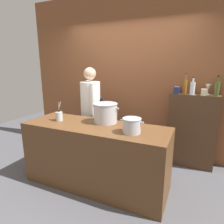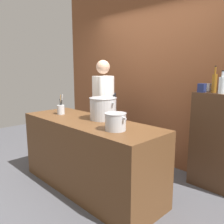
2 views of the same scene
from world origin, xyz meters
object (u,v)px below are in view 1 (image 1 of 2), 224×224
at_px(stockpot_large, 105,113).
at_px(wine_bottle_amber, 185,86).
at_px(utensil_crock, 59,116).
at_px(wine_bottle_olive, 217,88).
at_px(wine_bottle_clear, 193,88).
at_px(spice_tin_cream, 204,92).
at_px(wine_bottle_green, 217,88).
at_px(spice_tin_navy, 177,90).
at_px(spice_tin_silver, 177,89).
at_px(chef, 91,108).
at_px(stockpot_small, 132,126).
at_px(wine_glass_short, 208,87).

bearing_deg(stockpot_large, wine_bottle_amber, 45.79).
bearing_deg(utensil_crock, wine_bottle_olive, 28.11).
height_order(wine_bottle_amber, wine_bottle_clear, wine_bottle_amber).
bearing_deg(stockpot_large, utensil_crock, -163.26).
bearing_deg(spice_tin_cream, utensil_crock, -150.04).
bearing_deg(spice_tin_cream, wine_bottle_olive, 3.63).
relative_size(wine_bottle_green, spice_tin_navy, 2.72).
relative_size(wine_bottle_amber, spice_tin_silver, 3.24).
xyz_separation_m(chef, spice_tin_navy, (1.37, 0.43, 0.33)).
relative_size(stockpot_small, spice_tin_navy, 2.64).
bearing_deg(wine_bottle_clear, chef, -164.85).
bearing_deg(wine_bottle_olive, spice_tin_silver, 161.65).
distance_m(stockpot_large, utensil_crock, 0.70).
height_order(wine_bottle_green, wine_bottle_olive, wine_bottle_green).
relative_size(wine_bottle_green, spice_tin_cream, 3.01).
relative_size(stockpot_large, wine_bottle_clear, 1.47).
distance_m(chef, wine_bottle_clear, 1.70).
bearing_deg(wine_bottle_clear, spice_tin_navy, -178.15).
distance_m(wine_bottle_clear, wine_glass_short, 0.25).
bearing_deg(wine_bottle_green, utensil_crock, -147.94).
bearing_deg(wine_glass_short, wine_bottle_clear, -152.82).
distance_m(chef, wine_glass_short, 1.95).
bearing_deg(wine_bottle_clear, spice_tin_silver, 142.37).
distance_m(stockpot_large, spice_tin_navy, 1.27).
bearing_deg(wine_glass_short, spice_tin_cream, -112.40).
height_order(utensil_crock, spice_tin_navy, spice_tin_navy).
bearing_deg(wine_bottle_olive, wine_bottle_clear, 179.41).
xyz_separation_m(wine_bottle_green, spice_tin_silver, (-0.60, -0.00, -0.06)).
bearing_deg(stockpot_large, wine_bottle_clear, 40.36).
bearing_deg(wine_glass_short, wine_bottle_green, 32.10).
xyz_separation_m(stockpot_large, utensil_crock, (-0.67, -0.20, -0.07)).
distance_m(stockpot_large, stockpot_small, 0.55).
bearing_deg(wine_bottle_olive, utensil_crock, -151.89).
bearing_deg(spice_tin_navy, wine_bottle_amber, 33.52).
distance_m(stockpot_small, wine_bottle_amber, 1.39).
xyz_separation_m(wine_bottle_olive, spice_tin_navy, (-0.58, -0.00, -0.06)).
distance_m(wine_bottle_clear, spice_tin_navy, 0.24).
bearing_deg(spice_tin_cream, spice_tin_silver, 153.72).
height_order(wine_bottle_olive, spice_tin_navy, wine_bottle_olive).
relative_size(stockpot_small, spice_tin_silver, 2.88).
bearing_deg(chef, stockpot_small, -167.47).
distance_m(utensil_crock, wine_bottle_green, 2.50).
xyz_separation_m(wine_bottle_amber, wine_glass_short, (0.34, 0.04, -0.01)).
distance_m(wine_bottle_green, spice_tin_cream, 0.28).
bearing_deg(wine_glass_short, wine_bottle_olive, -44.66).
relative_size(stockpot_small, wine_bottle_green, 0.97).
height_order(wine_bottle_amber, spice_tin_navy, wine_bottle_amber).
relative_size(wine_glass_short, spice_tin_silver, 1.63).
bearing_deg(stockpot_large, wine_bottle_olive, 32.75).
xyz_separation_m(wine_bottle_clear, wine_bottle_olive, (0.34, -0.00, 0.01)).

